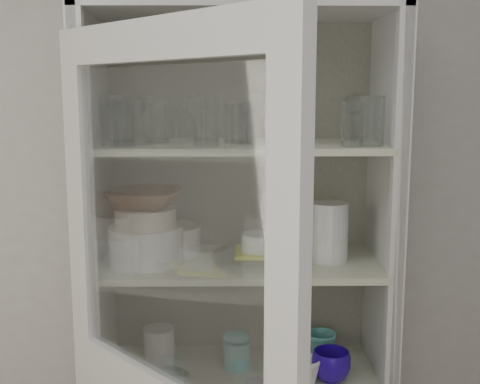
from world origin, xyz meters
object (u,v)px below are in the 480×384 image
at_px(goblet_1, 197,115).
at_px(cream_bowl, 146,217).
at_px(glass_platter, 261,256).
at_px(mug_blue, 331,365).
at_px(white_canister, 159,345).
at_px(pantry_cabinet, 240,340).
at_px(goblet_3, 354,114).
at_px(goblet_2, 256,115).
at_px(teal_jar, 237,352).
at_px(yellow_trivet, 261,252).
at_px(terracotta_bowl, 145,199).
at_px(mug_white, 307,371).
at_px(measuring_cups, 170,376).
at_px(white_ramekin, 261,242).
at_px(plate_stack_back, 169,239).
at_px(grey_bowl_stack, 329,232).
at_px(goblet_0, 120,116).
at_px(plate_stack_front, 146,245).
at_px(mug_teal, 321,346).

bearing_deg(goblet_1, cream_bowl, -146.28).
xyz_separation_m(glass_platter, mug_blue, (0.24, -0.09, -0.36)).
bearing_deg(cream_bowl, goblet_1, 33.72).
bearing_deg(glass_platter, white_canister, 172.45).
bearing_deg(pantry_cabinet, goblet_3, 5.67).
bearing_deg(cream_bowl, goblet_2, 20.23).
distance_m(glass_platter, teal_jar, 0.36).
distance_m(pantry_cabinet, white_canister, 0.29).
bearing_deg(yellow_trivet, pantry_cabinet, 139.46).
xyz_separation_m(terracotta_bowl, mug_white, (0.54, -0.07, -0.57)).
bearing_deg(cream_bowl, measuring_cups, -32.59).
xyz_separation_m(goblet_3, white_ramekin, (-0.32, -0.10, -0.43)).
distance_m(plate_stack_back, grey_bowl_stack, 0.57).
height_order(pantry_cabinet, yellow_trivet, pantry_cabinet).
height_order(goblet_0, goblet_3, goblet_3).
height_order(terracotta_bowl, white_ramekin, terracotta_bowl).
bearing_deg(plate_stack_back, yellow_trivet, -15.47).
xyz_separation_m(pantry_cabinet, glass_platter, (0.07, -0.06, 0.33)).
bearing_deg(goblet_3, pantry_cabinet, -174.33).
bearing_deg(glass_platter, goblet_2, 99.35).
relative_size(goblet_1, grey_bowl_stack, 0.88).
relative_size(pantry_cabinet, goblet_2, 11.96).
bearing_deg(measuring_cups, goblet_2, 31.75).
height_order(plate_stack_back, mug_white, plate_stack_back).
xyz_separation_m(cream_bowl, teal_jar, (0.30, 0.05, -0.50)).
relative_size(terracotta_bowl, yellow_trivet, 1.43).
bearing_deg(white_ramekin, grey_bowl_stack, -5.27).
relative_size(goblet_3, mug_white, 1.89).
distance_m(goblet_3, plate_stack_back, 0.79).
bearing_deg(pantry_cabinet, plate_stack_front, -161.34).
bearing_deg(grey_bowl_stack, goblet_3, 52.10).
height_order(glass_platter, teal_jar, glass_platter).
bearing_deg(goblet_2, measuring_cups, -148.25).
relative_size(grey_bowl_stack, mug_white, 2.11).
relative_size(terracotta_bowl, mug_blue, 1.89).
height_order(white_ramekin, white_canister, white_ramekin).
bearing_deg(measuring_cups, yellow_trivet, 16.23).
bearing_deg(mug_blue, plate_stack_front, 154.26).
height_order(goblet_2, cream_bowl, goblet_2).
xyz_separation_m(goblet_1, glass_platter, (0.22, -0.07, -0.48)).
distance_m(goblet_2, terracotta_bowl, 0.48).
height_order(yellow_trivet, white_canister, yellow_trivet).
xyz_separation_m(terracotta_bowl, grey_bowl_stack, (0.61, 0.02, -0.12)).
xyz_separation_m(pantry_cabinet, plate_stack_front, (-0.31, -0.11, 0.38)).
bearing_deg(mug_teal, mug_white, -109.42).
relative_size(mug_white, measuring_cups, 1.07).
bearing_deg(mug_teal, plate_stack_front, -166.66).
xyz_separation_m(goblet_0, plate_stack_back, (0.16, 0.02, -0.44)).
height_order(goblet_0, mug_teal, goblet_0).
xyz_separation_m(plate_stack_back, white_canister, (-0.04, -0.04, -0.38)).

